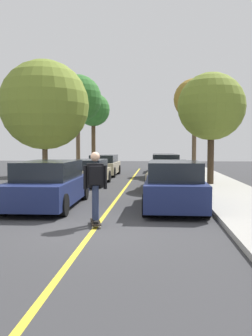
{
  "coord_description": "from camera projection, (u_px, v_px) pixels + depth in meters",
  "views": [
    {
      "loc": [
        1.45,
        -8.62,
        1.95
      ],
      "look_at": [
        -0.01,
        9.14,
        0.9
      ],
      "focal_mm": 39.57,
      "sensor_mm": 36.0,
      "label": 1
    }
  ],
  "objects": [
    {
      "name": "parked_car_left_near",
      "position": [
        88.0,
        172.0,
        18.7
      ],
      "size": [
        1.96,
        4.27,
        1.28
      ],
      "color": "#BCAD89",
      "rests_on": "ground"
    },
    {
      "name": "parked_car_right_far",
      "position": [
        165.0,
        166.0,
        22.88
      ],
      "size": [
        1.89,
        4.2,
        1.45
      ],
      "color": "black",
      "rests_on": "ground"
    },
    {
      "name": "skateboarder",
      "position": [
        95.0,
        182.0,
        9.0
      ],
      "size": [
        0.59,
        0.7,
        1.71
      ],
      "color": "black",
      "rests_on": "skateboard"
    },
    {
      "name": "street_tree_right_near",
      "position": [
        195.0,
        100.0,
        25.48
      ],
      "size": [
        2.87,
        2.87,
        6.47
      ],
      "color": "brown",
      "rests_on": "sidewalk_right"
    },
    {
      "name": "street_tree_left_near",
      "position": [
        78.0,
        99.0,
        25.86
      ],
      "size": [
        3.34,
        3.34,
        6.8
      ],
      "color": "brown",
      "rests_on": "sidewalk_left"
    },
    {
      "name": "skateboard",
      "position": [
        95.0,
        222.0,
        9.09
      ],
      "size": [
        0.41,
        0.87,
        0.1
      ],
      "color": "black",
      "rests_on": "ground"
    },
    {
      "name": "parked_car_left_nearest",
      "position": [
        49.0,
        184.0,
        11.95
      ],
      "size": [
        2.0,
        4.72,
        1.47
      ],
      "color": "navy",
      "rests_on": "ground"
    },
    {
      "name": "street_tree_left_nearest",
      "position": [
        44.0,
        105.0,
        18.17
      ],
      "size": [
        4.38,
        4.38,
        6.03
      ],
      "color": "brown",
      "rests_on": "sidewalk_left"
    },
    {
      "name": "parked_car_right_near",
      "position": [
        168.0,
        175.0,
        16.96
      ],
      "size": [
        2.1,
        4.2,
        1.31
      ],
      "color": "#BCAD89",
      "rests_on": "ground"
    },
    {
      "name": "street_tree_left_far",
      "position": [
        93.0,
        110.0,
        32.24
      ],
      "size": [
        2.89,
        2.89,
        6.45
      ],
      "color": "#4C3823",
      "rests_on": "sidewalk_left"
    },
    {
      "name": "center_line",
      "position": [
        114.0,
        203.0,
        12.79
      ],
      "size": [
        0.12,
        39.2,
        0.01
      ],
      "primitive_type": "cube",
      "color": "gold",
      "rests_on": "ground"
    },
    {
      "name": "street_tree_right_nearest",
      "position": [
        211.0,
        107.0,
        17.67
      ],
      "size": [
        3.23,
        3.23,
        5.33
      ],
      "color": "#3D2D1E",
      "rests_on": "sidewalk_right"
    },
    {
      "name": "parked_car_right_nearest",
      "position": [
        174.0,
        186.0,
        11.51
      ],
      "size": [
        1.88,
        4.37,
        1.49
      ],
      "color": "navy",
      "rests_on": "ground"
    },
    {
      "name": "parked_car_left_far",
      "position": [
        104.0,
        165.0,
        24.55
      ],
      "size": [
        1.86,
        4.34,
        1.37
      ],
      "color": "#BCAD89",
      "rests_on": "ground"
    },
    {
      "name": "parked_car_right_farthest",
      "position": [
        164.0,
        163.0,
        28.33
      ],
      "size": [
        1.96,
        4.18,
        1.39
      ],
      "color": "navy",
      "rests_on": "ground"
    },
    {
      "name": "fire_hydrant",
      "position": [
        25.0,
        185.0,
        14.01
      ],
      "size": [
        0.2,
        0.2,
        0.7
      ],
      "color": "#B2140F",
      "rests_on": "sidewalk_left"
    },
    {
      "name": "ground",
      "position": [
        95.0,
        228.0,
        8.81
      ],
      "size": [
        80.0,
        80.0,
        0.0
      ],
      "primitive_type": "plane",
      "color": "#353538"
    }
  ]
}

